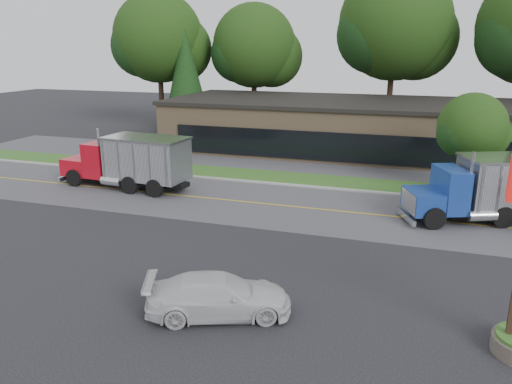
# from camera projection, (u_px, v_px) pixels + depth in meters

# --- Properties ---
(ground) EXTENTS (140.00, 140.00, 0.00)m
(ground) POSITION_uv_depth(u_px,v_px,m) (225.00, 271.00, 20.20)
(ground) COLOR #313136
(ground) RESTS_ON ground
(road) EXTENTS (60.00, 8.00, 0.02)m
(road) POSITION_uv_depth(u_px,v_px,m) (283.00, 206.00, 28.40)
(road) COLOR slate
(road) RESTS_ON ground
(center_line) EXTENTS (60.00, 0.12, 0.01)m
(center_line) POSITION_uv_depth(u_px,v_px,m) (283.00, 206.00, 28.40)
(center_line) COLOR gold
(center_line) RESTS_ON ground
(curb) EXTENTS (60.00, 0.30, 0.12)m
(curb) POSITION_uv_depth(u_px,v_px,m) (300.00, 187.00, 32.23)
(curb) COLOR #9E9E99
(curb) RESTS_ON ground
(grass_verge) EXTENTS (60.00, 3.40, 0.03)m
(grass_verge) POSITION_uv_depth(u_px,v_px,m) (306.00, 180.00, 33.88)
(grass_verge) COLOR #24551D
(grass_verge) RESTS_ON ground
(far_parking) EXTENTS (60.00, 7.00, 0.02)m
(far_parking) POSITION_uv_depth(u_px,v_px,m) (320.00, 164.00, 38.44)
(far_parking) COLOR slate
(far_parking) RESTS_ON ground
(strip_mall) EXTENTS (32.00, 12.00, 4.00)m
(strip_mall) POSITION_uv_depth(u_px,v_px,m) (358.00, 128.00, 42.75)
(strip_mall) COLOR #987C5D
(strip_mall) RESTS_ON ground
(tree_far_a) EXTENTS (10.03, 9.44, 14.30)m
(tree_far_a) POSITION_uv_depth(u_px,v_px,m) (160.00, 42.00, 52.81)
(tree_far_a) COLOR #382619
(tree_far_a) RESTS_ON ground
(tree_far_b) EXTENTS (9.15, 8.61, 13.05)m
(tree_far_b) POSITION_uv_depth(u_px,v_px,m) (256.00, 50.00, 51.88)
(tree_far_b) COLOR #382619
(tree_far_b) RESTS_ON ground
(tree_far_c) EXTENTS (11.23, 10.57, 16.02)m
(tree_far_c) POSITION_uv_depth(u_px,v_px,m) (396.00, 29.00, 47.19)
(tree_far_c) COLOR #382619
(tree_far_c) RESTS_ON ground
(evergreen_left) EXTENTS (4.81, 4.81, 10.93)m
(evergreen_left) POSITION_uv_depth(u_px,v_px,m) (186.00, 74.00, 50.62)
(evergreen_left) COLOR #382619
(evergreen_left) RESTS_ON ground
(tree_verge) EXTENTS (4.30, 4.05, 6.14)m
(tree_verge) POSITION_uv_depth(u_px,v_px,m) (473.00, 130.00, 29.82)
(tree_verge) COLOR #382619
(tree_verge) RESTS_ON ground
(dump_truck_red) EXTENTS (8.92, 3.35, 3.36)m
(dump_truck_red) POSITION_uv_depth(u_px,v_px,m) (131.00, 160.00, 31.44)
(dump_truck_red) COLOR black
(dump_truck_red) RESTS_ON ground
(dump_truck_blue) EXTENTS (7.40, 4.89, 3.36)m
(dump_truck_blue) POSITION_uv_depth(u_px,v_px,m) (484.00, 187.00, 25.56)
(dump_truck_blue) COLOR black
(dump_truck_blue) RESTS_ON ground
(rally_car) EXTENTS (5.27, 3.66, 1.42)m
(rally_car) POSITION_uv_depth(u_px,v_px,m) (219.00, 295.00, 16.75)
(rally_car) COLOR silver
(rally_car) RESTS_ON ground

